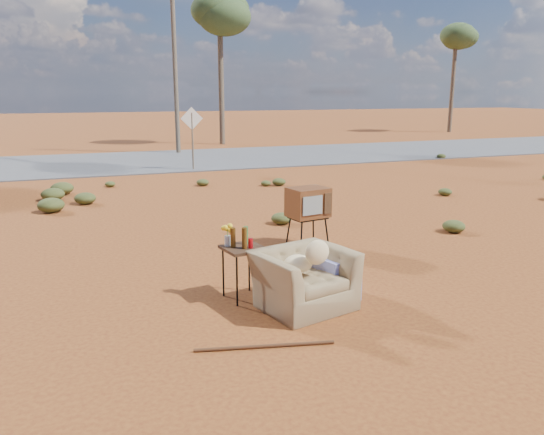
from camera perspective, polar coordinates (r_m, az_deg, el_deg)
name	(u,v)px	position (r m, az deg, el deg)	size (l,w,h in m)	color
ground	(271,293)	(7.36, -0.06, -8.12)	(140.00, 140.00, 0.00)	brown
highway	(140,161)	(21.72, -14.02, 5.88)	(140.00, 7.00, 0.04)	#565659
armchair	(309,271)	(6.83, 4.01, -5.72)	(1.45, 1.15, 1.00)	olive
tv_unit	(308,203)	(9.31, 3.91, 1.54)	(0.75, 0.64, 1.07)	black
side_table	(240,245)	(6.98, -3.51, -2.96)	(0.58, 0.58, 1.00)	#3A2315
rusty_bar	(265,346)	(5.89, -0.76, -13.67)	(0.04, 0.04, 1.53)	#522A16
road_sign	(192,127)	(18.87, -8.60, 9.58)	(0.78, 0.06, 2.19)	brown
eucalyptus_center	(220,16)	(28.64, -5.65, 20.78)	(3.20, 3.20, 7.60)	brown
eucalyptus_right	(456,42)	(39.12, 19.16, 17.40)	(3.20, 3.20, 7.10)	brown
utility_pole_center	(175,58)	(24.37, -10.43, 16.56)	(1.40, 0.20, 8.00)	brown
scrub_patch	(161,218)	(11.24, -11.90, -0.08)	(17.49, 8.07, 0.33)	#454B21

